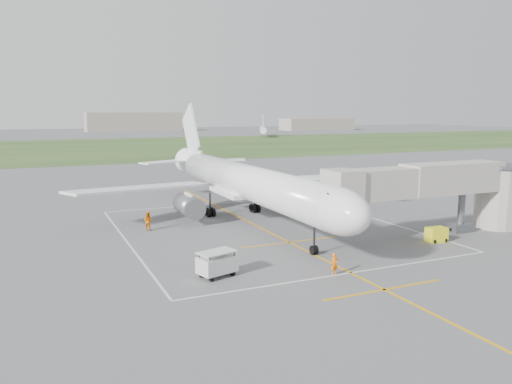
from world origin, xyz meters
name	(u,v)px	position (x,y,z in m)	size (l,w,h in m)	color
ground	(248,221)	(0.00, 0.00, 0.00)	(700.00, 700.00, 0.00)	#565659
grass_strip	(100,148)	(0.00, 130.00, 0.01)	(700.00, 120.00, 0.02)	#2E481F
apron_markings	(270,233)	(0.00, -5.82, 0.01)	(28.20, 60.00, 0.01)	orange
airliner	(245,182)	(0.00, 0.75, 4.39)	(38.93, 46.75, 13.52)	white
jet_bridge	(446,188)	(15.72, -13.50, 4.74)	(23.40, 5.00, 7.20)	#A6A296
gpu_unit	(436,235)	(12.84, -15.53, 0.68)	(1.94, 1.44, 1.39)	yellow
baggage_cart	(217,264)	(-9.63, -16.57, 0.99)	(3.15, 2.40, 1.94)	silver
ramp_worker_nose	(334,264)	(-1.40, -19.83, 0.84)	(0.61, 0.40, 1.67)	orange
ramp_worker_wing	(148,221)	(-11.13, 0.42, 0.98)	(0.95, 0.74, 1.96)	orange
distant_hangars	(40,125)	(-16.15, 265.19, 5.17)	(345.00, 49.00, 12.00)	gray
distant_aircraft	(75,133)	(-4.94, 169.00, 3.59)	(199.36, 54.80, 8.85)	white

